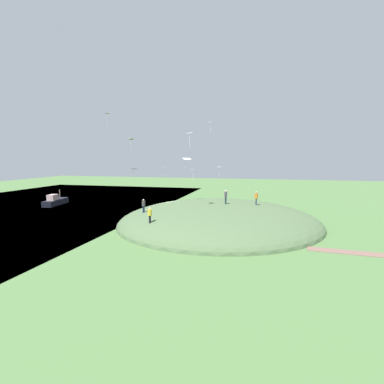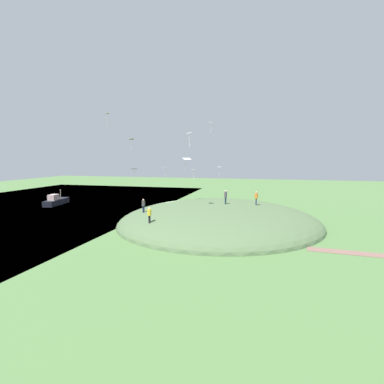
{
  "view_description": "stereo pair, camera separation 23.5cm",
  "coord_description": "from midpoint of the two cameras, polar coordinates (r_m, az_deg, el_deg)",
  "views": [
    {
      "loc": [
        14.45,
        -42.46,
        8.81
      ],
      "look_at": [
        4.51,
        -2.69,
        3.99
      ],
      "focal_mm": 27.84,
      "sensor_mm": 36.0,
      "label": 1
    },
    {
      "loc": [
        14.67,
        -42.4,
        8.81
      ],
      "look_at": [
        4.51,
        -2.69,
        3.99
      ],
      "focal_mm": 27.84,
      "sensor_mm": 36.0,
      "label": 2
    }
  ],
  "objects": [
    {
      "name": "grass_hill",
      "position": [
        40.55,
        4.95,
        -5.87
      ],
      "size": [
        26.73,
        27.8,
        5.49
      ],
      "primitive_type": "ellipsoid",
      "color": "#4C6541",
      "rests_on": "ground_plane"
    },
    {
      "name": "ground_plane",
      "position": [
        45.71,
        -4.84,
        -4.43
      ],
      "size": [
        160.0,
        160.0,
        0.0
      ],
      "primitive_type": "plane",
      "color": "#4C703D"
    },
    {
      "name": "person_on_hilltop",
      "position": [
        32.93,
        -8.29,
        -4.07
      ],
      "size": [
        0.49,
        0.49,
        1.72
      ],
      "rotation": [
        0.0,
        0.0,
        4.62
      ],
      "color": "black",
      "rests_on": "grass_hill"
    },
    {
      "name": "person_walking_path",
      "position": [
        39.81,
        12.05,
        -0.84
      ],
      "size": [
        0.51,
        0.51,
        1.8
      ],
      "rotation": [
        0.0,
        0.0,
        1.78
      ],
      "color": "navy",
      "rests_on": "grass_hill"
    },
    {
      "name": "kite_5",
      "position": [
        53.88,
        0.11,
        4.12
      ],
      "size": [
        0.91,
        0.8,
        2.06
      ],
      "color": "white"
    },
    {
      "name": "person_near_shore",
      "position": [
        38.83,
        6.31,
        -0.58
      ],
      "size": [
        0.51,
        0.51,
        1.84
      ],
      "rotation": [
        0.0,
        0.0,
        4.04
      ],
      "color": "#1C3343",
      "rests_on": "grass_hill"
    },
    {
      "name": "dirt_path",
      "position": [
        31.93,
        30.22,
        -10.21
      ],
      "size": [
        10.14,
        2.24,
        0.04
      ],
      "primitive_type": "cube",
      "rotation": [
        0.0,
        0.0,
        -0.09
      ],
      "color": "#77574D",
      "rests_on": "ground_plane"
    },
    {
      "name": "kite_2",
      "position": [
        44.5,
        -11.69,
        9.85
      ],
      "size": [
        0.81,
        1.08,
        1.56
      ],
      "color": "white"
    },
    {
      "name": "kite_6",
      "position": [
        54.91,
        -5.37,
        4.68
      ],
      "size": [
        1.12,
        1.11,
        1.82
      ],
      "color": "white"
    },
    {
      "name": "boat_on_lake",
      "position": [
        60.63,
        -24.85,
        -1.62
      ],
      "size": [
        2.83,
        6.62,
        2.69
      ],
      "rotation": [
        0.0,
        0.0,
        4.88
      ],
      "color": "black",
      "rests_on": "lake_water"
    },
    {
      "name": "kite_0",
      "position": [
        48.05,
        5.09,
        4.71
      ],
      "size": [
        0.78,
        1.01,
        1.73
      ],
      "color": "white"
    },
    {
      "name": "person_watching_kites",
      "position": [
        38.05,
        -9.44,
        -2.3
      ],
      "size": [
        0.59,
        0.59,
        1.71
      ],
      "rotation": [
        0.0,
        0.0,
        0.86
      ],
      "color": "#1D244B",
      "rests_on": "grass_hill"
    },
    {
      "name": "kite_1",
      "position": [
        53.19,
        3.6,
        13.05
      ],
      "size": [
        0.98,
        0.98,
        1.93
      ],
      "color": "silver"
    },
    {
      "name": "kite_7",
      "position": [
        50.7,
        -11.24,
        4.28
      ],
      "size": [
        1.3,
        1.03,
        2.28
      ],
      "color": "white"
    },
    {
      "name": "kite_8",
      "position": [
        35.53,
        -0.75,
        11.06
      ],
      "size": [
        0.94,
        0.96,
        1.74
      ],
      "color": "white"
    },
    {
      "name": "lake_water",
      "position": [
        59.9,
        -29.88,
        -2.85
      ],
      "size": [
        46.83,
        80.0,
        0.4
      ],
      "primitive_type": "cube",
      "color": "#385B86",
      "rests_on": "ground_plane"
    },
    {
      "name": "kite_3",
      "position": [
        43.12,
        -1.18,
        6.32
      ],
      "size": [
        1.34,
        1.28,
        1.58
      ],
      "color": "white"
    },
    {
      "name": "kite_4",
      "position": [
        39.75,
        -16.11,
        14.07
      ],
      "size": [
        0.75,
        0.77,
        1.57
      ],
      "color": "white"
    }
  ]
}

